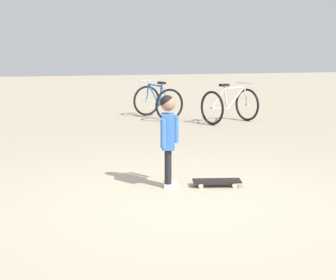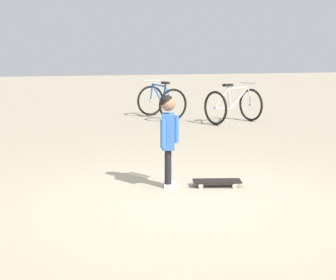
% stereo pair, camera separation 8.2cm
% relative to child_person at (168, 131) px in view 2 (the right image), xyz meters
% --- Properties ---
extents(ground_plane, '(50.00, 50.00, 0.00)m').
position_rel_child_person_xyz_m(ground_plane, '(-0.03, 0.59, -0.66)').
color(ground_plane, tan).
extents(child_person, '(0.28, 0.33, 1.06)m').
position_rel_child_person_xyz_m(child_person, '(0.00, 0.00, 0.00)').
color(child_person, black).
rests_on(child_person, ground).
extents(skateboard, '(0.58, 0.30, 0.07)m').
position_rel_child_person_xyz_m(skateboard, '(-0.55, 0.12, -0.60)').
color(skateboard, black).
rests_on(skateboard, ground).
extents(bicycle_near, '(0.99, 1.23, 0.85)m').
position_rel_child_person_xyz_m(bicycle_near, '(-1.28, -5.67, -0.28)').
color(bicycle_near, black).
rests_on(bicycle_near, ground).
extents(bicycle_mid, '(1.25, 1.05, 0.85)m').
position_rel_child_person_xyz_m(bicycle_mid, '(-2.60, -4.56, -0.28)').
color(bicycle_mid, black).
rests_on(bicycle_mid, ground).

